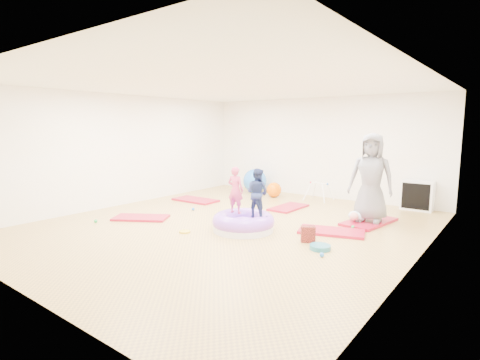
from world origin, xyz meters
The scene contains 19 objects.
room centered at (0.00, 0.00, 1.40)m, with size 7.01×8.01×2.81m.
gym_mat_front_left centered at (-1.91, -0.78, 0.02)m, with size 1.15×0.58×0.05m, color #9A0017.
gym_mat_mid_left centered at (-2.34, 1.37, 0.03)m, with size 1.22×0.61×0.05m, color #9A0017.
gym_mat_center_back centered at (0.14, 2.09, 0.02)m, with size 1.12×0.56×0.05m, color #9A0017.
gym_mat_right centered at (1.86, 0.72, 0.03)m, with size 1.20×0.60×0.05m, color #9A0017.
gym_mat_rear_right centered at (2.19, 1.88, 0.03)m, with size 1.33×0.67×0.06m, color #9A0017.
inflatable_cushion centered at (0.43, -0.16, 0.15)m, with size 1.21×1.21×0.38m.
child_pink centered at (0.18, -0.09, 0.81)m, with size 0.34×0.22×0.93m, color #CB3F65.
child_navy centered at (0.72, -0.11, 0.81)m, with size 0.45×0.35×0.93m, color navy.
adult_caregiver centered at (2.20, 1.84, 0.96)m, with size 0.89×0.58×1.82m, color slate.
infant centered at (2.00, 1.65, 0.17)m, with size 0.36×0.37×0.22m.
ball_pit_balls centered at (-0.13, 0.32, 0.04)m, with size 4.75×3.71×0.07m.
exercise_ball_blue centered at (-1.81, 3.43, 0.36)m, with size 0.72×0.72×0.72m, color blue.
exercise_ball_orange centered at (-0.93, 3.12, 0.21)m, with size 0.43×0.43×0.43m, color #E96400.
infant_play_gym centered at (0.33, 3.38, 0.34)m, with size 0.66×0.62×0.50m.
cube_shelf centered at (2.69, 3.79, 0.36)m, with size 0.72×0.36×0.72m.
balance_disc centered at (2.12, -0.31, 0.04)m, with size 0.34×0.34×0.08m, color #1E667E.
backpack centered at (1.77, -0.06, 0.14)m, with size 0.24×0.15×0.28m, color #B22C24.
yellow_toy centered at (-0.37, -0.95, 0.02)m, with size 0.21×0.21×0.03m, color yellow.
Camera 1 is at (4.65, -5.81, 2.00)m, focal length 28.00 mm.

